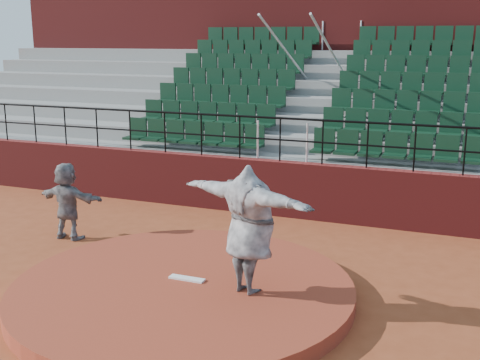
# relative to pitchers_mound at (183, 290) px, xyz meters

# --- Properties ---
(ground) EXTENTS (90.00, 90.00, 0.00)m
(ground) POSITION_rel_pitchers_mound_xyz_m (0.00, 0.00, -0.12)
(ground) COLOR brown
(ground) RESTS_ON ground
(pitchers_mound) EXTENTS (5.50, 5.50, 0.25)m
(pitchers_mound) POSITION_rel_pitchers_mound_xyz_m (0.00, 0.00, 0.00)
(pitchers_mound) COLOR maroon
(pitchers_mound) RESTS_ON ground
(pitching_rubber) EXTENTS (0.60, 0.15, 0.03)m
(pitching_rubber) POSITION_rel_pitchers_mound_xyz_m (0.00, 0.15, 0.14)
(pitching_rubber) COLOR white
(pitching_rubber) RESTS_ON pitchers_mound
(boundary_wall) EXTENTS (24.00, 0.30, 1.30)m
(boundary_wall) POSITION_rel_pitchers_mound_xyz_m (0.00, 5.00, 0.53)
(boundary_wall) COLOR maroon
(boundary_wall) RESTS_ON ground
(wall_railing) EXTENTS (24.04, 0.05, 1.03)m
(wall_railing) POSITION_rel_pitchers_mound_xyz_m (0.00, 5.00, 1.90)
(wall_railing) COLOR black
(wall_railing) RESTS_ON boundary_wall
(seating_deck) EXTENTS (24.00, 5.97, 4.63)m
(seating_deck) POSITION_rel_pitchers_mound_xyz_m (0.00, 8.64, 1.33)
(seating_deck) COLOR gray
(seating_deck) RESTS_ON ground
(press_box_facade) EXTENTS (24.00, 3.00, 7.10)m
(press_box_facade) POSITION_rel_pitchers_mound_xyz_m (0.00, 12.60, 3.43)
(press_box_facade) COLOR maroon
(press_box_facade) RESTS_ON ground
(pitcher) EXTENTS (2.55, 1.49, 2.01)m
(pitcher) POSITION_rel_pitchers_mound_xyz_m (1.10, 0.10, 1.13)
(pitcher) COLOR black
(pitcher) RESTS_ON pitchers_mound
(fielder) EXTENTS (1.51, 0.51, 1.61)m
(fielder) POSITION_rel_pitchers_mound_xyz_m (-3.54, 1.76, 0.68)
(fielder) COLOR black
(fielder) RESTS_ON ground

